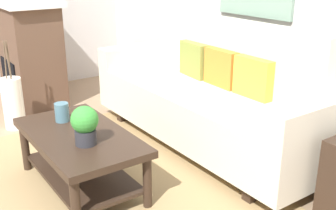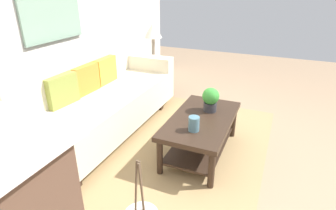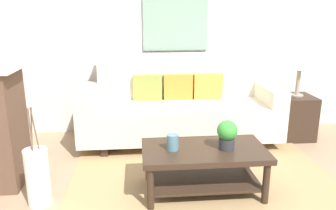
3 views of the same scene
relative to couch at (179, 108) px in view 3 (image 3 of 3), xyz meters
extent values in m
plane|color=#9E7F60|center=(0.11, -1.55, -0.43)|extent=(9.43, 9.43, 0.00)
cube|color=silver|center=(0.11, 0.54, 0.92)|extent=(5.43, 0.10, 2.70)
cube|color=#A38456|center=(0.11, -1.05, -0.43)|extent=(2.58, 1.75, 0.01)
cube|color=beige|center=(0.00, -0.06, -0.11)|extent=(2.00, 0.84, 0.40)
cube|color=beige|center=(0.00, 0.26, 0.37)|extent=(2.00, 0.20, 0.56)
cube|color=beige|center=(-1.10, -0.06, -0.01)|extent=(0.20, 0.84, 0.60)
cube|color=beige|center=(1.10, -0.06, -0.01)|extent=(0.20, 0.84, 0.60)
cube|color=#332319|center=(-0.90, -0.06, -0.37)|extent=(0.08, 0.74, 0.12)
cube|color=#332319|center=(0.90, -0.06, -0.37)|extent=(0.08, 0.74, 0.12)
cube|color=olive|center=(-0.38, 0.12, 0.25)|extent=(0.37, 0.16, 0.32)
cube|color=orange|center=(0.00, 0.12, 0.25)|extent=(0.36, 0.13, 0.32)
cube|color=gold|center=(0.38, 0.12, 0.25)|extent=(0.36, 0.12, 0.32)
cube|color=#332319|center=(0.07, -1.26, -0.03)|extent=(1.10, 0.60, 0.05)
cube|color=#332319|center=(0.07, -1.26, -0.31)|extent=(0.98, 0.50, 0.02)
cylinder|color=#332319|center=(-0.42, -1.51, -0.24)|extent=(0.06, 0.06, 0.38)
cylinder|color=#332319|center=(0.56, -1.51, -0.24)|extent=(0.06, 0.06, 0.38)
cylinder|color=#332319|center=(-0.42, -1.01, -0.24)|extent=(0.06, 0.06, 0.38)
cylinder|color=#332319|center=(0.56, -1.01, -0.24)|extent=(0.06, 0.06, 0.38)
cylinder|color=slate|center=(-0.21, -1.27, 0.07)|extent=(0.10, 0.10, 0.14)
cylinder|color=#2D2D33|center=(0.26, -1.29, 0.05)|extent=(0.14, 0.14, 0.10)
sphere|color=green|center=(0.26, -1.29, 0.17)|extent=(0.18, 0.18, 0.18)
cube|color=#332319|center=(1.50, -0.01, -0.15)|extent=(0.44, 0.44, 0.56)
cylinder|color=gray|center=(1.50, -0.01, 0.14)|extent=(0.16, 0.16, 0.02)
cylinder|color=gray|center=(1.50, -0.01, 0.30)|extent=(0.05, 0.05, 0.35)
cone|color=beige|center=(1.50, -0.01, 0.59)|extent=(0.28, 0.28, 0.22)
cylinder|color=white|center=(-1.36, -1.34, -0.18)|extent=(0.20, 0.20, 0.50)
cylinder|color=brown|center=(-1.34, -1.34, 0.25)|extent=(0.04, 0.02, 0.36)
cylinder|color=brown|center=(-1.37, -1.32, 0.25)|extent=(0.04, 0.02, 0.36)
cylinder|color=brown|center=(-1.37, -1.35, 0.25)|extent=(0.02, 0.03, 0.36)
cube|color=gray|center=(0.00, 0.47, 1.01)|extent=(0.84, 0.03, 0.69)
camera|label=1|loc=(2.57, -2.25, 1.15)|focal=43.88mm
camera|label=2|loc=(-2.36, -1.93, 1.27)|focal=29.21mm
camera|label=3|loc=(-0.50, -3.99, 1.18)|focal=36.03mm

